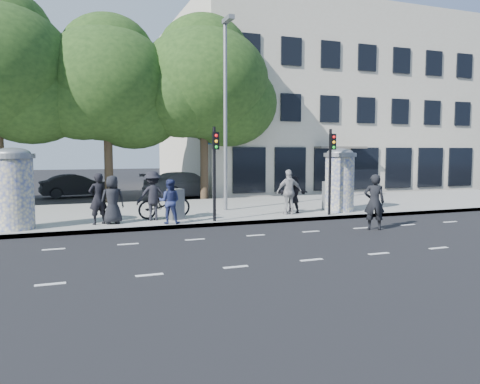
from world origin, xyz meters
name	(u,v)px	position (x,y,z in m)	size (l,w,h in m)	color
ground	(274,244)	(0.00, 0.00, 0.00)	(120.00, 120.00, 0.00)	black
sidewalk	(203,210)	(0.00, 7.50, 0.07)	(40.00, 8.00, 0.15)	gray
curb	(233,223)	(0.00, 3.55, 0.07)	(40.00, 0.10, 0.16)	slate
lane_dash_near	(312,260)	(0.00, -2.20, 0.00)	(32.00, 0.12, 0.01)	silver
lane_dash_far	(256,235)	(0.00, 1.40, 0.00)	(32.00, 0.12, 0.01)	silver
ad_column_left	(14,187)	(-7.20, 4.50, 1.54)	(1.36, 1.36, 2.65)	beige
ad_column_right	(340,178)	(5.20, 4.70, 1.54)	(1.36, 1.36, 2.65)	beige
traffic_pole_near	(215,164)	(-0.60, 3.79, 2.23)	(0.22, 0.31, 3.40)	black
traffic_pole_far	(331,163)	(4.20, 3.79, 2.23)	(0.22, 0.31, 3.40)	black
street_lamp	(226,101)	(0.80, 6.63, 4.79)	(0.25, 0.93, 8.00)	slate
tree_near_left	(107,84)	(-3.50, 12.70, 6.06)	(6.80, 6.80, 8.97)	#38281C
tree_center	(204,83)	(1.50, 12.30, 6.31)	(7.00, 7.00, 9.30)	#38281C
building	(307,108)	(12.00, 19.99, 5.99)	(20.30, 15.85, 12.00)	#BCB49D
ped_a	(112,200)	(-4.12, 4.50, 1.00)	(0.83, 0.54, 1.70)	black
ped_b	(98,199)	(-4.59, 4.59, 1.04)	(0.65, 0.43, 1.78)	black
ped_c	(170,201)	(-2.24, 3.85, 0.93)	(0.76, 0.59, 1.56)	navy
ped_d	(153,196)	(-2.65, 4.88, 1.05)	(1.17, 0.67, 1.81)	black
ped_e	(289,192)	(2.75, 4.52, 1.05)	(1.06, 0.60, 1.81)	#98979A
ped_f	(293,194)	(3.07, 4.78, 0.92)	(1.44, 0.52, 1.55)	black
man_road	(374,202)	(4.21, 0.99, 0.95)	(0.70, 0.46, 1.91)	black
bicycle	(165,203)	(-2.13, 5.30, 0.70)	(2.11, 0.73, 1.11)	black
cabinet_left	(176,204)	(-1.83, 4.75, 0.72)	(0.54, 0.40, 1.14)	slate
cabinet_right	(330,196)	(5.05, 5.15, 0.77)	(0.59, 0.43, 1.23)	slate
car_mid	(77,186)	(-4.99, 16.59, 0.67)	(4.04, 1.41, 1.33)	black
car_right	(186,185)	(0.95, 14.14, 0.74)	(5.11, 2.08, 1.48)	slate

